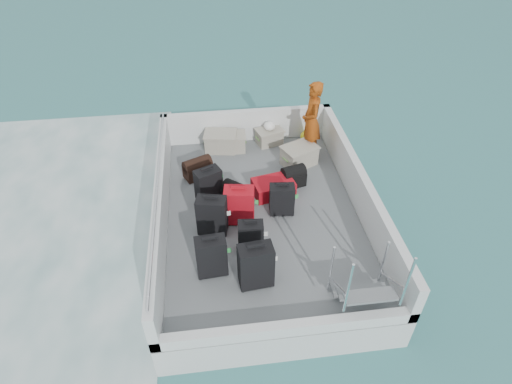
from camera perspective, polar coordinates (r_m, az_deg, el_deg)
ground at (r=8.03m, az=0.78°, el=-5.96°), size 160.00×160.00×0.00m
ferry_hull at (r=7.82m, az=0.80°, el=-4.41°), size 3.60×5.00×0.60m
deck at (r=7.60m, az=0.82°, el=-2.73°), size 3.30×4.70×0.02m
deck_fittings at (r=7.16m, az=3.95°, el=-1.94°), size 3.60×5.00×0.90m
suitcase_0 at (r=6.41m, az=-5.96°, el=-8.62°), size 0.47×0.29×0.70m
suitcase_1 at (r=7.03m, az=-5.87°, el=-3.22°), size 0.53×0.37×0.71m
suitcase_2 at (r=7.70m, az=-6.34°, el=0.89°), size 0.53×0.43×0.65m
suitcase_3 at (r=6.22m, az=-0.02°, el=-9.88°), size 0.52×0.34×0.75m
suitcase_4 at (r=6.73m, az=-0.70°, el=-6.09°), size 0.41×0.26×0.59m
suitcase_5 at (r=7.20m, az=-2.24°, el=-1.84°), size 0.54×0.37×0.69m
suitcase_7 at (r=7.40m, az=3.46°, el=-1.06°), size 0.44×0.28×0.59m
suitcase_8 at (r=7.90m, az=2.33°, el=0.61°), size 0.82×0.62×0.29m
duffel_0 at (r=8.38m, az=-7.75°, el=2.99°), size 0.61×0.50×0.32m
duffel_1 at (r=7.72m, az=-2.75°, el=-0.34°), size 0.53×0.51×0.32m
duffel_2 at (r=8.13m, az=5.00°, el=1.93°), size 0.49×0.40×0.32m
crate_0 at (r=9.09m, az=-4.74°, el=6.65°), size 0.69×0.53×0.38m
crate_1 at (r=9.08m, az=-3.31°, el=6.57°), size 0.59×0.42×0.34m
crate_2 at (r=9.29m, az=1.78°, el=7.33°), size 0.60×0.49×0.31m
crate_3 at (r=8.66m, az=5.78°, el=4.78°), size 0.77×0.67×0.39m
yellow_bag at (r=9.47m, az=6.76°, el=7.42°), size 0.28×0.26×0.22m
white_bag at (r=9.16m, az=1.81°, el=8.63°), size 0.24×0.24×0.18m
passenger at (r=8.64m, az=7.41°, el=9.40°), size 0.40×0.61×1.62m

